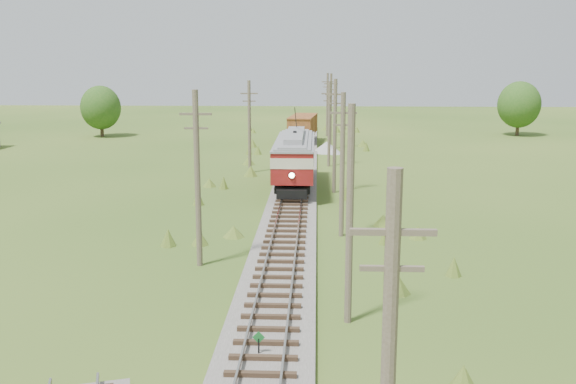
{
  "coord_description": "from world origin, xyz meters",
  "views": [
    {
      "loc": [
        1.78,
        -19.46,
        10.4
      ],
      "look_at": [
        0.0,
        20.03,
        2.26
      ],
      "focal_mm": 40.0,
      "sensor_mm": 36.0,
      "label": 1
    }
  ],
  "objects_px": {
    "streetcar": "(295,155)",
    "gondola": "(303,126)",
    "switch_marker": "(259,343)",
    "gravel_pile": "(328,148)"
  },
  "relations": [
    {
      "from": "streetcar",
      "to": "gravel_pile",
      "type": "relative_size",
      "value": 3.66
    },
    {
      "from": "streetcar",
      "to": "gondola",
      "type": "relative_size",
      "value": 1.47
    },
    {
      "from": "gondola",
      "to": "streetcar",
      "type": "bearing_deg",
      "value": -84.51
    },
    {
      "from": "gondola",
      "to": "gravel_pile",
      "type": "relative_size",
      "value": 2.49
    },
    {
      "from": "switch_marker",
      "to": "streetcar",
      "type": "relative_size",
      "value": 0.08
    },
    {
      "from": "gravel_pile",
      "to": "gondola",
      "type": "bearing_deg",
      "value": 110.12
    },
    {
      "from": "streetcar",
      "to": "gravel_pile",
      "type": "xyz_separation_m",
      "value": [
        3.05,
        21.25,
        -2.23
      ]
    },
    {
      "from": "streetcar",
      "to": "gravel_pile",
      "type": "bearing_deg",
      "value": 81.73
    },
    {
      "from": "streetcar",
      "to": "gondola",
      "type": "bearing_deg",
      "value": 89.9
    },
    {
      "from": "streetcar",
      "to": "gondola",
      "type": "distance_m",
      "value": 29.59
    }
  ]
}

